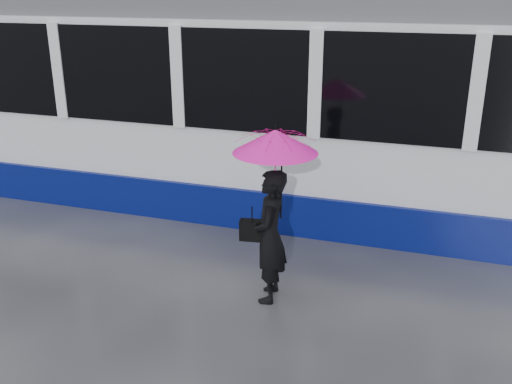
% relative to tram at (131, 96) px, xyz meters
% --- Properties ---
extents(ground, '(90.00, 90.00, 0.00)m').
position_rel_tram_xyz_m(ground, '(2.84, -2.50, -1.64)').
color(ground, '#2B2B30').
rests_on(ground, ground).
extents(rails, '(34.00, 1.51, 0.02)m').
position_rel_tram_xyz_m(rails, '(2.84, -0.00, -1.63)').
color(rails, '#3F3D38').
rests_on(rails, ground).
extents(tram, '(26.00, 2.56, 3.35)m').
position_rel_tram_xyz_m(tram, '(0.00, 0.00, 0.00)').
color(tram, white).
rests_on(tram, ground).
extents(woman, '(0.45, 0.62, 1.56)m').
position_rel_tram_xyz_m(woman, '(3.43, -3.02, -0.86)').
color(woman, black).
rests_on(woman, ground).
extents(umbrella, '(1.04, 1.04, 1.06)m').
position_rel_tram_xyz_m(umbrella, '(3.48, -3.02, 0.08)').
color(umbrella, '#EB1363').
rests_on(umbrella, ground).
extents(handbag, '(0.29, 0.16, 0.42)m').
position_rel_tram_xyz_m(handbag, '(3.21, -3.00, -0.82)').
color(handbag, black).
rests_on(handbag, ground).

